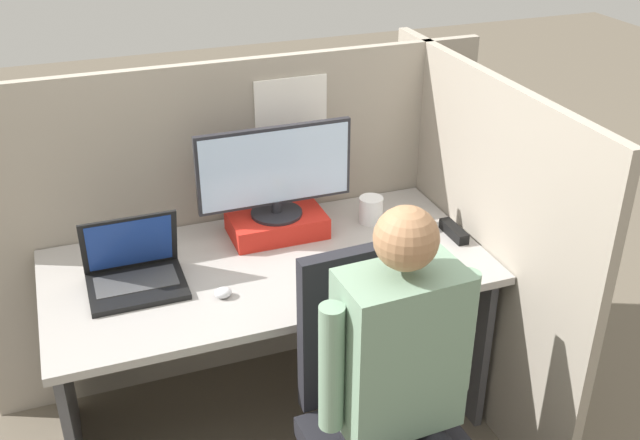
{
  "coord_description": "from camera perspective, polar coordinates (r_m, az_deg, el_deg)",
  "views": [
    {
      "loc": [
        -0.62,
        -1.83,
        2.12
      ],
      "look_at": [
        0.13,
        0.19,
        0.98
      ],
      "focal_mm": 42.0,
      "sensor_mm": 36.0,
      "label": 1
    }
  ],
  "objects": [
    {
      "name": "desk",
      "position": [
        2.79,
        -3.89,
        -6.35
      ],
      "size": [
        1.57,
        0.77,
        0.73
      ],
      "color": "#9E9993",
      "rests_on": "ground"
    },
    {
      "name": "paper_box",
      "position": [
        2.86,
        -3.31,
        -0.31
      ],
      "size": [
        0.36,
        0.22,
        0.08
      ],
      "color": "red",
      "rests_on": "desk"
    },
    {
      "name": "laptop",
      "position": [
        2.62,
        -13.93,
        -3.93
      ],
      "size": [
        0.32,
        0.25,
        0.26
      ],
      "color": "black",
      "rests_on": "desk"
    },
    {
      "name": "stapler",
      "position": [
        2.9,
        10.16,
        -0.85
      ],
      "size": [
        0.04,
        0.16,
        0.04
      ],
      "color": "black",
      "rests_on": "desk"
    },
    {
      "name": "office_chair",
      "position": [
        2.38,
        4.68,
        -14.28
      ],
      "size": [
        0.52,
        0.56,
        1.02
      ],
      "color": "black",
      "rests_on": "ground"
    },
    {
      "name": "mouse",
      "position": [
        2.52,
        -7.4,
        -5.51
      ],
      "size": [
        0.06,
        0.05,
        0.03
      ],
      "color": "silver",
      "rests_on": "desk"
    },
    {
      "name": "person",
      "position": [
        2.12,
        6.62,
        -12.97
      ],
      "size": [
        0.48,
        0.46,
        1.28
      ],
      "color": "black",
      "rests_on": "ground"
    },
    {
      "name": "coffee_mug",
      "position": [
        2.95,
        3.9,
        0.79
      ],
      "size": [
        0.09,
        0.09,
        0.1
      ],
      "color": "white",
      "rests_on": "desk"
    },
    {
      "name": "monitor",
      "position": [
        2.77,
        -3.45,
        3.78
      ],
      "size": [
        0.59,
        0.2,
        0.35
      ],
      "color": "#232328",
      "rests_on": "paper_box"
    },
    {
      "name": "cubicle_panel_right",
      "position": [
        2.95,
        11.72,
        -1.95
      ],
      "size": [
        0.04,
        1.43,
        1.36
      ],
      "color": "gray",
      "rests_on": "ground"
    },
    {
      "name": "carrot_toy",
      "position": [
        2.57,
        2.32,
        -4.36
      ],
      "size": [
        0.05,
        0.14,
        0.05
      ],
      "color": "orange",
      "rests_on": "desk"
    },
    {
      "name": "cubicle_panel_back",
      "position": [
        3.06,
        -6.17,
        -0.26
      ],
      "size": [
        2.07,
        0.05,
        1.36
      ],
      "color": "gray",
      "rests_on": "ground"
    }
  ]
}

